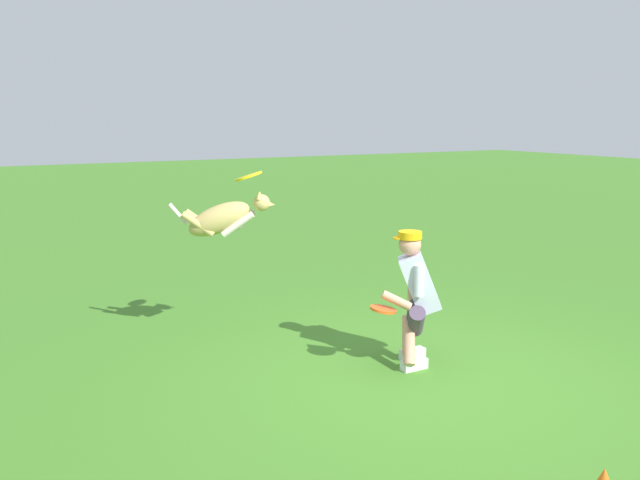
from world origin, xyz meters
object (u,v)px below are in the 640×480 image
object	(u,v)px
person	(415,294)
frisbee_flying	(248,176)
frisbee_held	(383,309)
dog	(224,218)

from	to	relation	value
person	frisbee_flying	world-z (taller)	frisbee_flying
frisbee_flying	frisbee_held	world-z (taller)	frisbee_flying
dog	frisbee_held	distance (m)	1.87
frisbee_flying	frisbee_held	xyz separation A→B (m)	(-0.79, 1.23, -1.15)
person	frisbee_flying	size ratio (longest dim) A/B	4.64
dog	frisbee_flying	bearing A→B (deg)	-12.54
person	frisbee_held	bearing A→B (deg)	38.35
person	frisbee_held	xyz separation A→B (m)	(0.39, 0.03, -0.09)
person	frisbee_flying	distance (m)	1.99
frisbee_flying	dog	bearing A→B (deg)	-41.52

